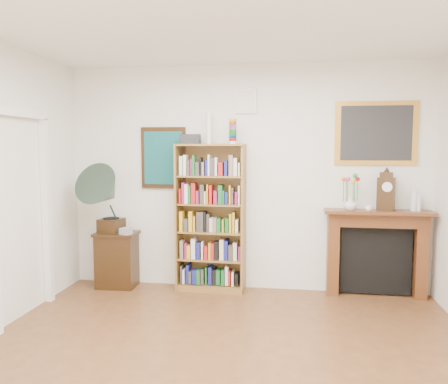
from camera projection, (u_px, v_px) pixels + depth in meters
name	position (u px, v px, depth m)	size (l,w,h in m)	color
room	(211.00, 202.00, 2.99)	(4.51, 5.01, 2.81)	#59321B
door_casing	(21.00, 198.00, 4.50)	(0.08, 1.02, 2.17)	white
teal_poster	(163.00, 158.00, 5.56)	(0.58, 0.04, 0.78)	black
small_picture	(246.00, 101.00, 5.34)	(0.26, 0.04, 0.30)	white
gilt_painting	(376.00, 133.00, 5.16)	(0.95, 0.04, 0.75)	gold
bookshelf	(211.00, 210.00, 5.38)	(0.85, 0.34, 2.10)	brown
side_cabinet	(117.00, 259.00, 5.59)	(0.52, 0.38, 0.71)	black
fireplace	(376.00, 246.00, 5.22)	(1.24, 0.31, 1.04)	#492311
gramophone	(106.00, 194.00, 5.41)	(0.64, 0.75, 0.89)	black
cd_stack	(126.00, 231.00, 5.41)	(0.12, 0.12, 0.08)	#B5B6C2
mantel_clock	(386.00, 192.00, 5.09)	(0.22, 0.16, 0.45)	black
flower_vase	(350.00, 204.00, 5.14)	(0.15, 0.15, 0.16)	silver
teacup	(369.00, 208.00, 5.07)	(0.08, 0.08, 0.06)	white
bottle_left	(414.00, 201.00, 5.06)	(0.07, 0.07, 0.24)	silver
bottle_right	(418.00, 202.00, 5.07)	(0.06, 0.06, 0.20)	silver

